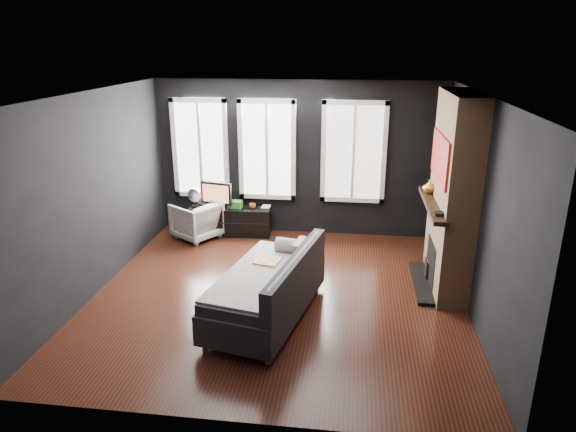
# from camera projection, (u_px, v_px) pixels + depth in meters

# --- Properties ---
(floor) EXTENTS (5.00, 5.00, 0.00)m
(floor) POSITION_uv_depth(u_px,v_px,m) (278.00, 295.00, 7.05)
(floor) COLOR black
(floor) RESTS_ON ground
(ceiling) EXTENTS (5.00, 5.00, 0.00)m
(ceiling) POSITION_uv_depth(u_px,v_px,m) (277.00, 94.00, 6.17)
(ceiling) COLOR white
(ceiling) RESTS_ON ground
(wall_back) EXTENTS (5.00, 0.02, 2.70)m
(wall_back) POSITION_uv_depth(u_px,v_px,m) (299.00, 159.00, 8.95)
(wall_back) COLOR black
(wall_back) RESTS_ON ground
(wall_left) EXTENTS (0.02, 5.00, 2.70)m
(wall_left) POSITION_uv_depth(u_px,v_px,m) (94.00, 194.00, 6.91)
(wall_left) COLOR black
(wall_left) RESTS_ON ground
(wall_right) EXTENTS (0.02, 5.00, 2.70)m
(wall_right) POSITION_uv_depth(u_px,v_px,m) (478.00, 209.00, 6.30)
(wall_right) COLOR black
(wall_right) RESTS_ON ground
(windows) EXTENTS (4.00, 0.16, 1.76)m
(windows) POSITION_uv_depth(u_px,v_px,m) (272.00, 99.00, 8.63)
(windows) COLOR white
(windows) RESTS_ON wall_back
(fireplace) EXTENTS (0.70, 1.62, 2.70)m
(fireplace) POSITION_uv_depth(u_px,v_px,m) (453.00, 195.00, 6.89)
(fireplace) COLOR #93724C
(fireplace) RESTS_ON floor
(sofa) EXTENTS (1.44, 2.23, 0.89)m
(sofa) POSITION_uv_depth(u_px,v_px,m) (266.00, 285.00, 6.35)
(sofa) COLOR #252528
(sofa) RESTS_ON floor
(stripe_pillow) EXTENTS (0.16, 0.39, 0.38)m
(stripe_pillow) POSITION_uv_depth(u_px,v_px,m) (299.00, 254.00, 6.76)
(stripe_pillow) COLOR gray
(stripe_pillow) RESTS_ON sofa
(armchair) EXTENTS (0.93, 0.94, 0.72)m
(armchair) POSITION_uv_depth(u_px,v_px,m) (197.00, 219.00, 8.97)
(armchair) COLOR silver
(armchair) RESTS_ON floor
(media_console) EXTENTS (1.48, 0.54, 0.50)m
(media_console) POSITION_uv_depth(u_px,v_px,m) (230.00, 220.00, 9.21)
(media_console) COLOR black
(media_console) RESTS_ON floor
(monitor) EXTENTS (0.60, 0.25, 0.52)m
(monitor) POSITION_uv_depth(u_px,v_px,m) (216.00, 193.00, 9.04)
(monitor) COLOR black
(monitor) RESTS_ON media_console
(desk_fan) EXTENTS (0.31, 0.31, 0.36)m
(desk_fan) POSITION_uv_depth(u_px,v_px,m) (195.00, 197.00, 9.09)
(desk_fan) COLOR #989898
(desk_fan) RESTS_ON media_console
(mug) EXTENTS (0.13, 0.11, 0.12)m
(mug) POSITION_uv_depth(u_px,v_px,m) (252.00, 205.00, 9.04)
(mug) COLOR #D35C21
(mug) RESTS_ON media_console
(book) EXTENTS (0.15, 0.02, 0.21)m
(book) POSITION_uv_depth(u_px,v_px,m) (262.00, 201.00, 9.11)
(book) COLOR #C1B197
(book) RESTS_ON media_console
(storage_box) EXTENTS (0.26, 0.18, 0.13)m
(storage_box) POSITION_uv_depth(u_px,v_px,m) (235.00, 204.00, 9.07)
(storage_box) COLOR #2C7F2C
(storage_box) RESTS_ON media_console
(mantel_vase) EXTENTS (0.24, 0.25, 0.19)m
(mantel_vase) POSITION_uv_depth(u_px,v_px,m) (429.00, 187.00, 7.35)
(mantel_vase) COLOR gold
(mantel_vase) RESTS_ON fireplace
(mantel_clock) EXTENTS (0.14, 0.14, 0.04)m
(mantel_clock) POSITION_uv_depth(u_px,v_px,m) (439.00, 214.00, 6.44)
(mantel_clock) COLOR black
(mantel_clock) RESTS_ON fireplace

